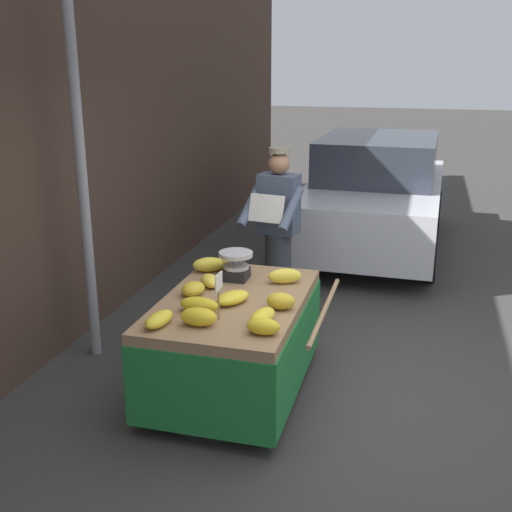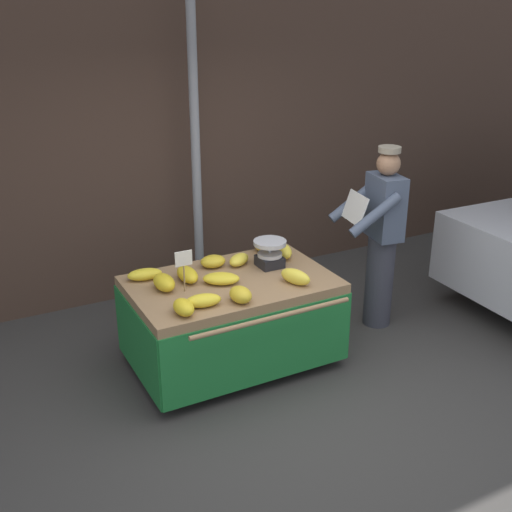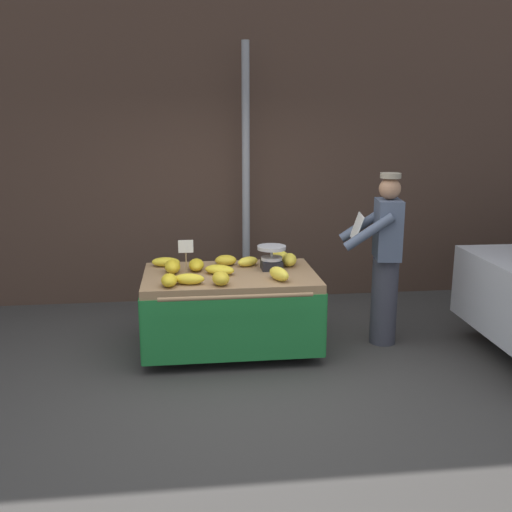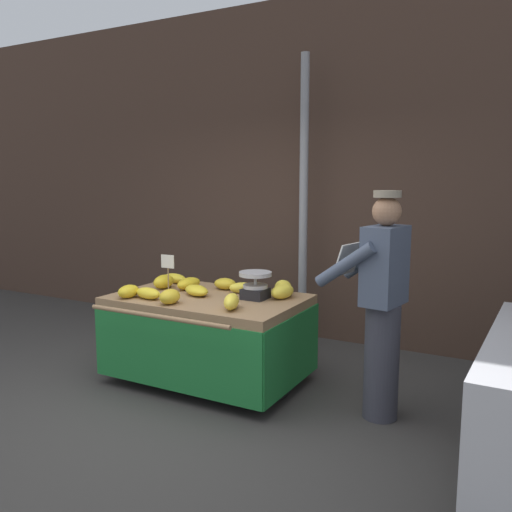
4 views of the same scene
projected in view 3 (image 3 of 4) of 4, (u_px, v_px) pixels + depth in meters
The scene contains 19 objects.
ground_plane at pixel (248, 392), 4.84m from camera, with size 60.00×60.00×0.00m, color #383533.
back_wall at pixel (224, 148), 7.07m from camera, with size 16.00×0.24×3.74m, color #473328.
street_pole at pixel (246, 179), 6.75m from camera, with size 0.09×0.09×3.07m, color gray.
banana_cart at pixel (230, 295), 5.60m from camera, with size 1.66×1.25×0.78m.
weighing_scale at pixel (272, 258), 5.68m from camera, with size 0.28×0.28×0.23m.
price_sign at pixel (186, 250), 5.43m from camera, with size 0.14×0.01×0.34m.
banana_bunch_0 at pixel (248, 262), 5.82m from camera, with size 0.13×0.23×0.10m, color yellow.
banana_bunch_1 at pixel (221, 278), 5.15m from camera, with size 0.15×0.21×0.12m, color gold.
banana_bunch_2 at pixel (196, 265), 5.66m from camera, with size 0.15×0.29×0.11m, color gold.
banana_bunch_3 at pixel (226, 260), 5.85m from camera, with size 0.17×0.22×0.10m, color gold.
banana_bunch_4 at pixel (279, 274), 5.30m from camera, with size 0.12×0.28×0.12m, color yellow.
banana_bunch_5 at pixel (289, 260), 5.83m from camera, with size 0.14×0.26×0.12m, color yellow.
banana_bunch_6 at pixel (169, 280), 5.11m from camera, with size 0.14×0.22×0.11m, color gold.
banana_bunch_7 at pixel (166, 262), 5.80m from camera, with size 0.14×0.28×0.09m, color yellow.
banana_bunch_8 at pixel (280, 256), 5.98m from camera, with size 0.15×0.28×0.12m, color yellow.
banana_bunch_9 at pixel (220, 270), 5.51m from camera, with size 0.17×0.29×0.09m, color yellow.
banana_bunch_10 at pixel (172, 267), 5.55m from camera, with size 0.15×0.25×0.13m, color gold.
banana_bunch_11 at pixel (189, 279), 5.18m from camera, with size 0.14×0.27×0.10m, color yellow.
vendor_person at pixel (385, 259), 5.73m from camera, with size 0.63×0.58×1.71m.
Camera 3 is at (-0.47, -4.42, 2.21)m, focal length 40.80 mm.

